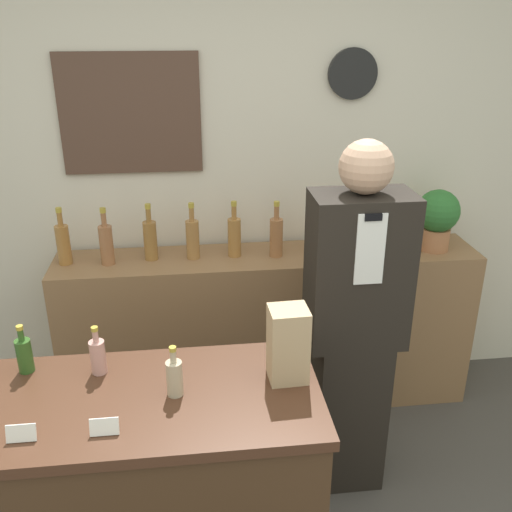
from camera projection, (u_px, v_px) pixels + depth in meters
back_wall at (223, 170)px, 3.16m from camera, size 5.20×0.09×2.70m
back_shelf at (268, 329)px, 3.30m from camera, size 2.32×0.39×0.94m
display_counter at (160, 499)px, 2.14m from camera, size 1.18×0.60×0.94m
shopkeeper at (354, 328)px, 2.57m from camera, size 0.43×0.27×1.70m
potted_plant at (437, 217)px, 3.12m from camera, size 0.24×0.24×0.34m
paper_bag at (288, 344)px, 2.01m from camera, size 0.14×0.13×0.28m
price_card_left at (21, 433)px, 1.75m from camera, size 0.09×0.02×0.06m
price_card_right at (104, 427)px, 1.77m from camera, size 0.09×0.02×0.06m
counter_bottle_0 at (24, 354)px, 2.07m from camera, size 0.06×0.06×0.19m
counter_bottle_1 at (98, 356)px, 2.06m from camera, size 0.06×0.06×0.19m
counter_bottle_2 at (174, 377)px, 1.94m from camera, size 0.06×0.06×0.19m
shelf_bottle_0 at (63, 243)px, 2.97m from camera, size 0.07×0.07×0.31m
shelf_bottle_1 at (106, 243)px, 2.96m from camera, size 0.07×0.07×0.31m
shelf_bottle_2 at (150, 239)px, 3.02m from camera, size 0.07×0.07×0.31m
shelf_bottle_3 at (193, 238)px, 3.04m from camera, size 0.07×0.07×0.31m
shelf_bottle_4 at (234, 236)px, 3.06m from camera, size 0.07×0.07×0.31m
shelf_bottle_5 at (276, 236)px, 3.06m from camera, size 0.07×0.07×0.31m
shelf_bottle_6 at (317, 234)px, 3.09m from camera, size 0.07×0.07×0.31m
shelf_bottle_7 at (356, 231)px, 3.13m from camera, size 0.07×0.07×0.31m
shelf_bottle_8 at (396, 230)px, 3.15m from camera, size 0.07×0.07×0.31m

